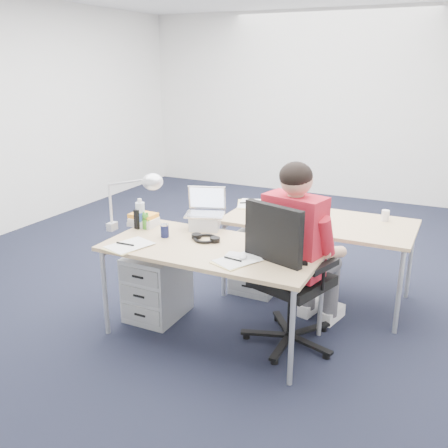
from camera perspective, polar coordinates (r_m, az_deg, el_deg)
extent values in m
plane|color=black|center=(5.12, 0.44, -5.37)|extent=(7.00, 7.00, 0.00)
cube|color=silver|center=(8.03, 11.63, 13.12)|extent=(6.00, 0.02, 2.80)
cube|color=silver|center=(6.61, -24.16, 10.98)|extent=(0.02, 7.00, 2.80)
cube|color=tan|center=(3.70, -1.34, -2.83)|extent=(1.60, 0.80, 0.03)
cylinder|color=#B7BABC|center=(3.96, -13.45, -7.62)|extent=(0.04, 0.04, 0.70)
cylinder|color=#B7BABC|center=(3.31, 7.73, -12.73)|extent=(0.04, 0.04, 0.70)
cylinder|color=#B7BABC|center=(4.47, -7.81, -4.25)|extent=(0.04, 0.04, 0.70)
cylinder|color=#B7BABC|center=(3.90, 11.06, -7.88)|extent=(0.04, 0.04, 0.70)
cube|color=tan|center=(4.40, 10.79, 0.27)|extent=(1.60, 0.80, 0.03)
cylinder|color=#B7BABC|center=(4.46, -0.04, -4.14)|extent=(0.04, 0.04, 0.70)
cylinder|color=#B7BABC|center=(4.09, 19.37, -7.38)|extent=(0.04, 0.04, 0.70)
cylinder|color=#B7BABC|center=(5.06, 3.45, -1.45)|extent=(0.04, 0.04, 0.70)
cylinder|color=#B7BABC|center=(4.73, 20.49, -4.01)|extent=(0.04, 0.04, 0.70)
cylinder|color=black|center=(3.82, 7.63, -9.58)|extent=(0.05, 0.05, 0.44)
cube|color=black|center=(3.72, 7.78, -6.43)|extent=(0.61, 0.61, 0.08)
cube|color=black|center=(3.40, 5.61, -2.29)|extent=(0.46, 0.19, 0.55)
cube|color=red|center=(3.60, 7.97, -1.35)|extent=(0.47, 0.32, 0.59)
sphere|color=tan|center=(3.48, 8.26, 5.02)|extent=(0.23, 0.23, 0.23)
cube|color=#AFB2B5|center=(4.20, -7.62, -6.90)|extent=(0.40, 0.50, 0.55)
cube|color=#AFB2B5|center=(4.66, 3.95, -4.17)|extent=(0.40, 0.50, 0.55)
cube|color=white|center=(3.50, 2.32, -3.71)|extent=(0.27, 0.13, 0.01)
ellipsoid|color=white|center=(3.46, 2.20, -3.80)|extent=(0.07, 0.10, 0.03)
cylinder|color=#141940|center=(3.91, -6.79, -0.74)|extent=(0.07, 0.07, 0.11)
cylinder|color=silver|center=(4.14, -9.55, 1.22)|extent=(0.09, 0.09, 0.25)
cube|color=silver|center=(4.21, -9.17, 0.51)|extent=(0.26, 0.21, 0.10)
cube|color=black|center=(4.13, -9.94, 0.52)|extent=(0.05, 0.04, 0.16)
cube|color=#EAD787|center=(3.77, -10.96, -2.46)|extent=(0.30, 0.37, 0.01)
cube|color=#EAD787|center=(3.42, 1.32, -4.24)|extent=(0.31, 0.36, 0.01)
cylinder|color=white|center=(4.50, 17.96, 0.92)|extent=(0.08, 0.08, 0.09)
cube|color=white|center=(4.79, 3.00, 2.28)|extent=(0.33, 0.40, 0.01)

